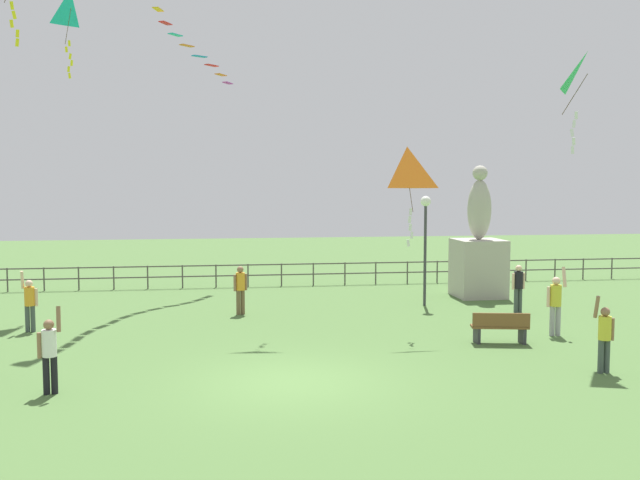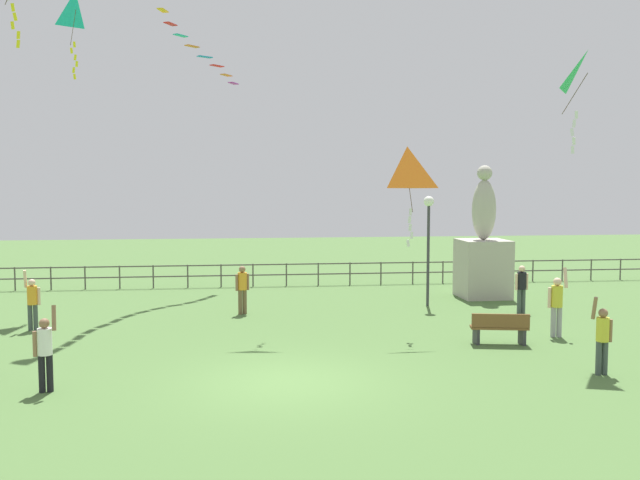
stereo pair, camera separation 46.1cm
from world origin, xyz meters
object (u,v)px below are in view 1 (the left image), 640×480
statue_monument (478,255)px  person_2 (556,301)px  person_0 (240,287)px  person_1 (30,301)px  lamppost (425,225)px  kite_2 (587,78)px  kite_0 (71,12)px  person_4 (49,350)px  person_5 (605,334)px  park_bench (500,327)px  kite_4 (407,173)px  person_6 (518,285)px

statue_monument → person_2: 6.82m
person_0 → person_2: size_ratio=0.81×
person_1 → lamppost: bearing=11.5°
person_1 → kite_2: size_ratio=0.71×
lamppost → kite_2: kite_2 is taller
statue_monument → person_2: (-0.38, -6.79, -0.58)m
person_2 → kite_0: size_ratio=0.68×
person_1 → person_4: person_4 is taller
person_4 → kite_2: bearing=9.3°
person_5 → kite_0: size_ratio=0.61×
park_bench → kite_4: 4.98m
person_0 → person_2: bearing=-27.3°
park_bench → person_2: bearing=20.1°
park_bench → person_5: (1.16, -3.03, 0.42)m
lamppost → person_0: bearing=-173.3°
person_4 → kite_0: kite_0 is taller
person_4 → lamppost: bearing=39.8°
kite_2 → lamppost: bearing=107.1°
person_2 → kite_2: bearing=-94.8°
kite_4 → lamppost: bearing=65.9°
park_bench → person_1: 13.24m
person_1 → person_2: (14.72, -2.67, 0.09)m
person_5 → kite_4: size_ratio=0.64×
lamppost → person_4: (-10.52, -8.78, -1.94)m
kite_4 → person_6: bearing=26.9°
person_1 → kite_4: kite_4 is taller
lamppost → person_5: bearing=-80.9°
statue_monument → person_0: statue_monument is taller
park_bench → person_2: (1.92, 0.70, 0.52)m
person_2 → kite_0: (-14.21, 6.97, 9.10)m
person_0 → person_4: (-4.07, -8.02, -0.01)m
person_1 → person_5: person_1 is taller
person_6 → person_4: bearing=-152.0°
statue_monument → kite_0: (-14.60, 0.19, 8.52)m
statue_monument → park_bench: size_ratio=3.19×
park_bench → kite_0: 17.39m
person_4 → person_6: (13.19, 7.02, 0.01)m
person_4 → kite_4: bearing=28.6°
person_2 → person_4: size_ratio=1.09×
person_1 → person_6: 15.22m
lamppost → kite_2: (2.07, -6.72, 4.07)m
person_2 → person_4: person_2 is taller
person_0 → kite_0: (-5.57, 2.51, 9.17)m
kite_4 → person_5: bearing=-56.8°
statue_monument → kite_4: size_ratio=1.79×
person_1 → kite_4: size_ratio=0.64×
park_bench → person_6: (2.40, 4.17, 0.45)m
person_5 → kite_2: 6.46m
park_bench → kite_4: (-2.07, 1.90, 4.11)m
park_bench → person_0: size_ratio=0.98×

